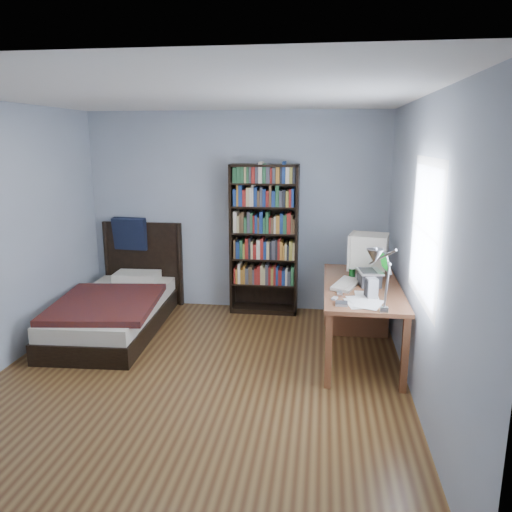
{
  "coord_description": "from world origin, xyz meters",
  "views": [
    {
      "loc": [
        1.1,
        -4.11,
        2.15
      ],
      "look_at": [
        0.44,
        0.72,
        1.01
      ],
      "focal_mm": 35.0,
      "sensor_mm": 36.0,
      "label": 1
    }
  ],
  "objects_px": {
    "crt_monitor": "(367,251)",
    "keyboard": "(346,284)",
    "speaker": "(372,288)",
    "soda_can": "(352,274)",
    "bookshelf": "(264,240)",
    "desk": "(358,300)",
    "laptop": "(371,275)",
    "desk_lamp": "(377,263)",
    "bed": "(117,307)"
  },
  "relations": [
    {
      "from": "soda_can",
      "to": "speaker",
      "type": "bearing_deg",
      "value": -77.01
    },
    {
      "from": "bookshelf",
      "to": "bed",
      "type": "relative_size",
      "value": 0.88
    },
    {
      "from": "desk",
      "to": "crt_monitor",
      "type": "relative_size",
      "value": 3.66
    },
    {
      "from": "laptop",
      "to": "desk_lamp",
      "type": "bearing_deg",
      "value": -94.03
    },
    {
      "from": "keyboard",
      "to": "soda_can",
      "type": "relative_size",
      "value": 4.16
    },
    {
      "from": "desk",
      "to": "desk_lamp",
      "type": "xyz_separation_m",
      "value": [
        0.0,
        -1.64,
        0.83
      ]
    },
    {
      "from": "keyboard",
      "to": "speaker",
      "type": "distance_m",
      "value": 0.43
    },
    {
      "from": "keyboard",
      "to": "speaker",
      "type": "bearing_deg",
      "value": -42.28
    },
    {
      "from": "laptop",
      "to": "soda_can",
      "type": "xyz_separation_m",
      "value": [
        -0.18,
        0.2,
        -0.05
      ]
    },
    {
      "from": "speaker",
      "to": "bookshelf",
      "type": "distance_m",
      "value": 1.97
    },
    {
      "from": "keyboard",
      "to": "soda_can",
      "type": "distance_m",
      "value": 0.26
    },
    {
      "from": "desk_lamp",
      "to": "soda_can",
      "type": "xyz_separation_m",
      "value": [
        -0.09,
        1.37,
        -0.46
      ]
    },
    {
      "from": "crt_monitor",
      "to": "laptop",
      "type": "xyz_separation_m",
      "value": [
        0.01,
        -0.42,
        -0.15
      ]
    },
    {
      "from": "keyboard",
      "to": "bookshelf",
      "type": "distance_m",
      "value": 1.56
    },
    {
      "from": "speaker",
      "to": "soda_can",
      "type": "height_order",
      "value": "speaker"
    },
    {
      "from": "crt_monitor",
      "to": "soda_can",
      "type": "height_order",
      "value": "crt_monitor"
    },
    {
      "from": "desk",
      "to": "keyboard",
      "type": "bearing_deg",
      "value": -106.98
    },
    {
      "from": "laptop",
      "to": "desk",
      "type": "bearing_deg",
      "value": 100.3
    },
    {
      "from": "laptop",
      "to": "speaker",
      "type": "relative_size",
      "value": 1.91
    },
    {
      "from": "crt_monitor",
      "to": "soda_can",
      "type": "distance_m",
      "value": 0.34
    },
    {
      "from": "bed",
      "to": "laptop",
      "type": "bearing_deg",
      "value": -7.06
    },
    {
      "from": "crt_monitor",
      "to": "speaker",
      "type": "relative_size",
      "value": 2.4
    },
    {
      "from": "crt_monitor",
      "to": "soda_can",
      "type": "xyz_separation_m",
      "value": [
        -0.17,
        -0.22,
        -0.2
      ]
    },
    {
      "from": "keyboard",
      "to": "speaker",
      "type": "height_order",
      "value": "speaker"
    },
    {
      "from": "desk_lamp",
      "to": "keyboard",
      "type": "relative_size",
      "value": 1.35
    },
    {
      "from": "speaker",
      "to": "keyboard",
      "type": "bearing_deg",
      "value": 104.92
    },
    {
      "from": "speaker",
      "to": "soda_can",
      "type": "xyz_separation_m",
      "value": [
        -0.14,
        0.62,
        -0.04
      ]
    },
    {
      "from": "speaker",
      "to": "bookshelf",
      "type": "relative_size",
      "value": 0.1
    },
    {
      "from": "desk",
      "to": "laptop",
      "type": "distance_m",
      "value": 0.63
    },
    {
      "from": "laptop",
      "to": "bed",
      "type": "relative_size",
      "value": 0.17
    },
    {
      "from": "keyboard",
      "to": "desk_lamp",
      "type": "bearing_deg",
      "value": -63.56
    },
    {
      "from": "laptop",
      "to": "soda_can",
      "type": "distance_m",
      "value": 0.27
    },
    {
      "from": "desk",
      "to": "soda_can",
      "type": "height_order",
      "value": "soda_can"
    },
    {
      "from": "laptop",
      "to": "bookshelf",
      "type": "distance_m",
      "value": 1.68
    },
    {
      "from": "laptop",
      "to": "bookshelf",
      "type": "bearing_deg",
      "value": 136.33
    },
    {
      "from": "desk",
      "to": "laptop",
      "type": "bearing_deg",
      "value": -79.7
    },
    {
      "from": "desk_lamp",
      "to": "bookshelf",
      "type": "xyz_separation_m",
      "value": [
        -1.13,
        2.32,
        -0.31
      ]
    },
    {
      "from": "crt_monitor",
      "to": "desk_lamp",
      "type": "height_order",
      "value": "desk_lamp"
    },
    {
      "from": "desk",
      "to": "speaker",
      "type": "xyz_separation_m",
      "value": [
        0.05,
        -0.89,
        0.41
      ]
    },
    {
      "from": "crt_monitor",
      "to": "keyboard",
      "type": "relative_size",
      "value": 0.95
    },
    {
      "from": "soda_can",
      "to": "laptop",
      "type": "bearing_deg",
      "value": -48.7
    },
    {
      "from": "laptop",
      "to": "keyboard",
      "type": "xyz_separation_m",
      "value": [
        -0.24,
        -0.05,
        -0.09
      ]
    },
    {
      "from": "laptop",
      "to": "desk_lamp",
      "type": "relative_size",
      "value": 0.56
    },
    {
      "from": "speaker",
      "to": "soda_can",
      "type": "distance_m",
      "value": 0.64
    },
    {
      "from": "soda_can",
      "to": "bed",
      "type": "xyz_separation_m",
      "value": [
        -2.66,
        0.15,
        -0.53
      ]
    },
    {
      "from": "desk",
      "to": "bookshelf",
      "type": "bearing_deg",
      "value": 148.66
    },
    {
      "from": "laptop",
      "to": "keyboard",
      "type": "height_order",
      "value": "laptop"
    },
    {
      "from": "laptop",
      "to": "keyboard",
      "type": "bearing_deg",
      "value": -168.84
    },
    {
      "from": "desk",
      "to": "crt_monitor",
      "type": "xyz_separation_m",
      "value": [
        0.07,
        -0.05,
        0.57
      ]
    },
    {
      "from": "speaker",
      "to": "bed",
      "type": "distance_m",
      "value": 2.97
    }
  ]
}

